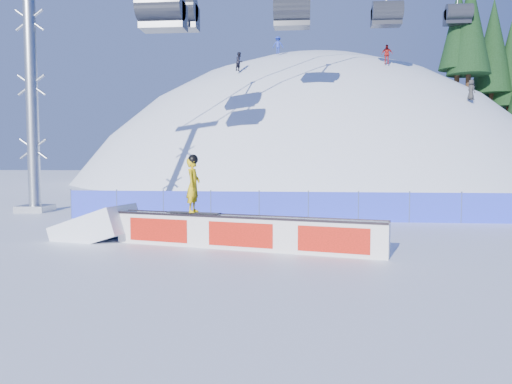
{
  "coord_description": "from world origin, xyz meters",
  "views": [
    {
      "loc": [
        -1.26,
        -15.7,
        2.6
      ],
      "look_at": [
        -2.76,
        0.47,
        1.46
      ],
      "focal_mm": 35.0,
      "sensor_mm": 36.0,
      "label": 1
    }
  ],
  "objects": [
    {
      "name": "snow_hill",
      "position": [
        0.0,
        42.0,
        -18.0
      ],
      "size": [
        64.0,
        64.0,
        64.0
      ],
      "color": "silver",
      "rests_on": "ground"
    },
    {
      "name": "safety_fence",
      "position": [
        0.0,
        4.5,
        0.6
      ],
      "size": [
        22.05,
        0.05,
        1.3
      ],
      "color": "blue",
      "rests_on": "ground"
    },
    {
      "name": "rail_box",
      "position": [
        -2.9,
        -1.83,
        0.47
      ],
      "size": [
        7.9,
        2.52,
        0.96
      ],
      "rotation": [
        0.0,
        0.0,
        -0.25
      ],
      "color": "silver",
      "rests_on": "ground"
    },
    {
      "name": "snowboarder",
      "position": [
        -4.42,
        -1.44,
        1.81
      ],
      "size": [
        1.67,
        0.69,
        1.72
      ],
      "rotation": [
        0.0,
        0.0,
        1.46
      ],
      "color": "black",
      "rests_on": "rail_box"
    },
    {
      "name": "distant_skiers",
      "position": [
        0.91,
        30.02,
        11.32
      ],
      "size": [
        20.02,
        7.87,
        7.12
      ],
      "color": "black",
      "rests_on": "ground"
    },
    {
      "name": "snow_ramp",
      "position": [
        -7.75,
        -0.59,
        0.0
      ],
      "size": [
        2.83,
        2.14,
        1.57
      ],
      "primitive_type": null,
      "rotation": [
        0.0,
        -0.31,
        -0.25
      ],
      "color": "white",
      "rests_on": "ground"
    },
    {
      "name": "ground",
      "position": [
        0.0,
        0.0,
        0.0
      ],
      "size": [
        160.0,
        160.0,
        0.0
      ],
      "primitive_type": "plane",
      "color": "white",
      "rests_on": "ground"
    }
  ]
}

